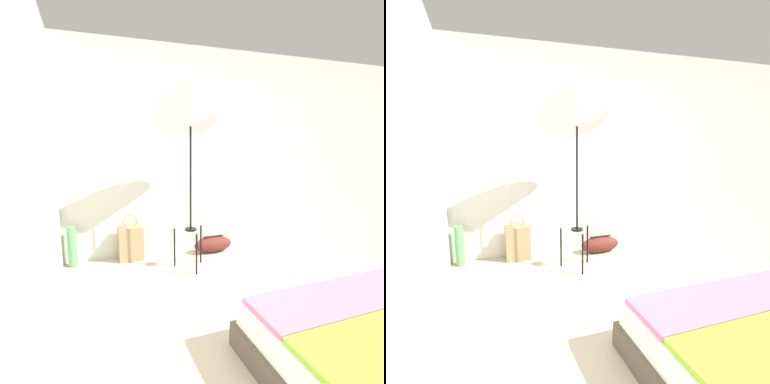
# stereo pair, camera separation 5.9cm
# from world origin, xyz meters

# --- Properties ---
(ground_plane) EXTENTS (14.00, 14.00, 0.00)m
(ground_plane) POSITION_xyz_m (0.00, 0.00, 0.00)
(ground_plane) COLOR tan
(wall_back) EXTENTS (8.00, 0.05, 2.60)m
(wall_back) POSITION_xyz_m (0.00, 2.07, 1.30)
(wall_back) COLOR beige
(wall_back) RESTS_ON ground_plane
(wall_side_left) EXTENTS (0.05, 8.00, 2.60)m
(wall_side_left) POSITION_xyz_m (-1.82, 1.00, 1.30)
(wall_side_left) COLOR beige
(wall_side_left) RESTS_ON ground_plane
(photo_umbrella) EXTENTS (0.79, 0.68, 2.03)m
(photo_umbrella) POSITION_xyz_m (-0.41, 1.43, 1.67)
(photo_umbrella) COLOR black
(photo_umbrella) RESTS_ON ground_plane
(tote_bag) EXTENTS (0.29, 0.17, 0.57)m
(tote_bag) POSITION_xyz_m (-1.01, 1.90, 0.21)
(tote_bag) COLOR #9E7A56
(tote_bag) RESTS_ON ground_plane
(duffel_bag) EXTENTS (0.52, 0.21, 0.22)m
(duffel_bag) POSITION_xyz_m (0.03, 1.78, 0.11)
(duffel_bag) COLOR #5B231E
(duffel_bag) RESTS_ON ground_plane
(paper_roll) EXTENTS (0.10, 0.10, 0.48)m
(paper_roll) POSITION_xyz_m (-1.68, 1.93, 0.24)
(paper_roll) COLOR #56995B
(paper_roll) RESTS_ON ground_plane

